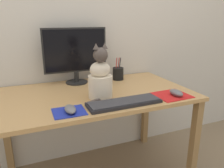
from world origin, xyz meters
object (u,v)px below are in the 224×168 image
Objects in this scene: computer_mouse_left at (70,109)px; pen_cup at (118,73)px; monitor at (75,53)px; keyboard at (125,103)px; cat at (100,78)px; computer_mouse_right at (176,93)px.

pen_cup reaches higher than computer_mouse_left.
keyboard is at bearing -74.15° from monitor.
monitor is 4.24× the size of computer_mouse_left.
monitor reaches higher than pen_cup.
cat is at bearing 35.08° from computer_mouse_left.
computer_mouse_right is at bearing -69.63° from pen_cup.
monitor is 0.39m from pen_cup.
cat is at bearing -80.65° from monitor.
cat is at bearing 160.96° from computer_mouse_right.
monitor reaches higher than computer_mouse_right.
computer_mouse_right is 0.62× the size of pen_cup.
pen_cup reaches higher than keyboard.
computer_mouse_right is (0.70, -0.00, 0.00)m from computer_mouse_left.
keyboard is at bearing -62.50° from cat.
keyboard is 0.22m from cat.
monitor is at bearing 104.71° from keyboard.
computer_mouse_left is (-0.17, -0.55, -0.21)m from monitor.
computer_mouse_left is at bearing 179.96° from computer_mouse_right.
computer_mouse_right reaches higher than computer_mouse_left.
cat is (-0.09, 0.16, 0.12)m from keyboard.
monitor is 0.61m from keyboard.
monitor is at bearing 174.17° from pen_cup.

